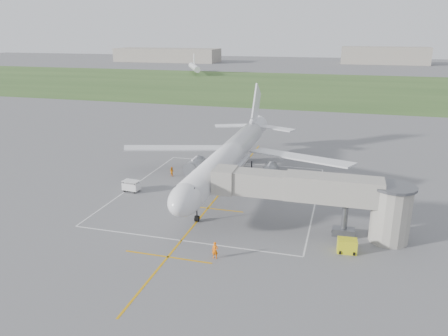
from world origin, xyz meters
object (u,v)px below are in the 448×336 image
(gpu_unit, at_px, (347,246))
(ramp_worker_wing, at_px, (172,171))
(airliner, at_px, (229,157))
(baggage_cart, at_px, (131,186))
(ramp_worker_nose, at_px, (215,250))
(jet_bridge, at_px, (326,196))

(gpu_unit, xyz_separation_m, ramp_worker_wing, (-28.47, 19.22, 0.02))
(airliner, bearing_deg, gpu_unit, -44.95)
(baggage_cart, relative_size, ramp_worker_nose, 1.39)
(airliner, distance_m, jet_bridge, 21.22)
(jet_bridge, distance_m, ramp_worker_nose, 14.77)
(ramp_worker_nose, bearing_deg, jet_bridge, 43.90)
(jet_bridge, xyz_separation_m, ramp_worker_wing, (-25.74, 15.05, -3.95))
(airliner, relative_size, jet_bridge, 2.00)
(baggage_cart, height_order, ramp_worker_nose, ramp_worker_nose)
(gpu_unit, distance_m, ramp_worker_nose, 14.46)
(airliner, height_order, ramp_worker_wing, airliner)
(gpu_unit, xyz_separation_m, ramp_worker_nose, (-13.49, -5.20, 0.16))
(airliner, relative_size, ramp_worker_nose, 25.04)
(jet_bridge, height_order, ramp_worker_nose, jet_bridge)
(gpu_unit, relative_size, ramp_worker_wing, 1.37)
(jet_bridge, distance_m, gpu_unit, 6.37)
(baggage_cart, height_order, ramp_worker_wing, baggage_cart)
(gpu_unit, distance_m, ramp_worker_wing, 34.35)
(ramp_worker_nose, height_order, ramp_worker_wing, ramp_worker_nose)
(jet_bridge, bearing_deg, airliner, 137.81)
(airliner, xyz_separation_m, jet_bridge, (15.72, -14.25, 0.35))
(baggage_cart, bearing_deg, gpu_unit, -12.78)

